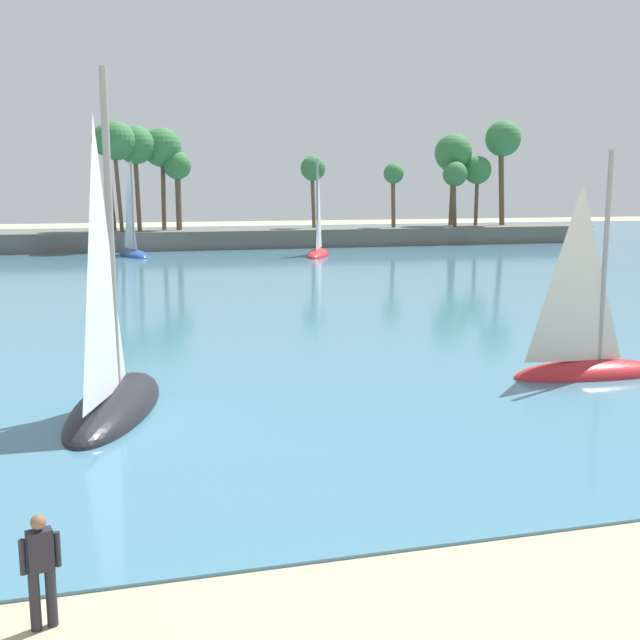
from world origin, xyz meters
name	(u,v)px	position (x,y,z in m)	size (l,w,h in m)	color
sea	(171,261)	(0.00, 61.83, 0.03)	(220.00, 104.47, 0.06)	teal
palm_headland	(173,208)	(1.32, 74.16, 3.87)	(90.35, 6.56, 12.84)	#605B54
person_at_waterline	(41,568)	(-5.77, 8.79, 0.89)	(0.53, 0.29, 1.67)	#23232D
sailboat_near_shore	(318,246)	(12.64, 62.96, 0.85)	(3.99, 6.31, 8.81)	red
sailboat_mid_bay	(588,355)	(9.89, 19.33, 0.75)	(5.34, 1.92, 7.60)	red
sailboat_toward_headland	(133,247)	(-2.79, 66.81, 0.83)	(3.27, 6.18, 8.59)	#234793
sailboat_far_left	(112,380)	(-4.76, 19.15, 0.93)	(3.61, 6.97, 9.68)	black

